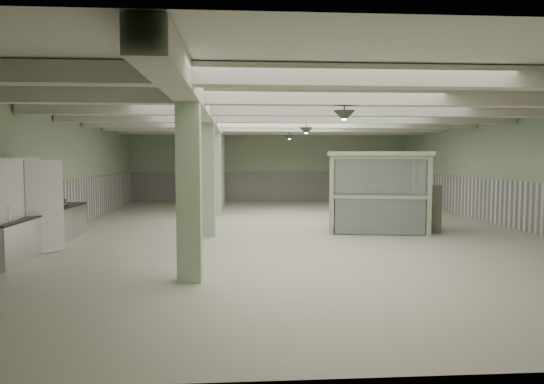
{
  "coord_description": "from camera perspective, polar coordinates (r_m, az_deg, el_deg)",
  "views": [
    {
      "loc": [
        -1.62,
        -14.67,
        2.22
      ],
      "look_at": [
        -0.73,
        -1.79,
        1.3
      ],
      "focal_mm": 32.0,
      "sensor_mm": 36.0,
      "label": 1
    }
  ],
  "objects": [
    {
      "name": "floor",
      "position": [
        14.92,
        2.34,
        -4.48
      ],
      "size": [
        20.0,
        20.0,
        0.0
      ],
      "primitive_type": "plane",
      "color": "beige",
      "rests_on": "ground"
    },
    {
      "name": "ceiling",
      "position": [
        14.82,
        2.38,
        9.42
      ],
      "size": [
        14.0,
        20.0,
        0.02
      ],
      "primitive_type": "cube",
      "color": "silver",
      "rests_on": "wall_back"
    },
    {
      "name": "wall_back",
      "position": [
        24.72,
        -0.18,
        3.11
      ],
      "size": [
        14.0,
        0.02,
        3.6
      ],
      "primitive_type": "cube",
      "color": "#97AD8A",
      "rests_on": "floor"
    },
    {
      "name": "wall_front",
      "position": [
        4.96,
        15.13,
        -0.96
      ],
      "size": [
        14.0,
        0.02,
        3.6
      ],
      "primitive_type": "cube",
      "color": "#97AD8A",
      "rests_on": "floor"
    },
    {
      "name": "wall_left",
      "position": [
        15.63,
        -24.1,
        2.18
      ],
      "size": [
        0.02,
        20.0,
        3.6
      ],
      "primitive_type": "cube",
      "color": "#97AD8A",
      "rests_on": "floor"
    },
    {
      "name": "wall_right",
      "position": [
        17.02,
        26.52,
        2.24
      ],
      "size": [
        0.02,
        20.0,
        3.6
      ],
      "primitive_type": "cube",
      "color": "#97AD8A",
      "rests_on": "floor"
    },
    {
      "name": "wainscot_left",
      "position": [
        15.68,
        -23.9,
        -1.65
      ],
      "size": [
        0.05,
        19.9,
        1.5
      ],
      "primitive_type": "cube",
      "color": "white",
      "rests_on": "floor"
    },
    {
      "name": "wainscot_right",
      "position": [
        17.06,
        26.33,
        -1.29
      ],
      "size": [
        0.05,
        19.9,
        1.5
      ],
      "primitive_type": "cube",
      "color": "white",
      "rests_on": "floor"
    },
    {
      "name": "wainscot_back",
      "position": [
        24.74,
        -0.18,
        0.68
      ],
      "size": [
        13.9,
        0.05,
        1.5
      ],
      "primitive_type": "cube",
      "color": "white",
      "rests_on": "floor"
    },
    {
      "name": "girder",
      "position": [
        14.74,
        -7.44,
        8.56
      ],
      "size": [
        0.45,
        19.9,
        0.4
      ],
      "primitive_type": "cube",
      "color": "beige",
      "rests_on": "ceiling"
    },
    {
      "name": "beam_a",
      "position": [
        7.44,
        8.91,
        13.29
      ],
      "size": [
        13.9,
        0.35,
        0.32
      ],
      "primitive_type": "cube",
      "color": "beige",
      "rests_on": "ceiling"
    },
    {
      "name": "beam_b",
      "position": [
        9.87,
        5.63,
        11.03
      ],
      "size": [
        13.9,
        0.35,
        0.32
      ],
      "primitive_type": "cube",
      "color": "beige",
      "rests_on": "ceiling"
    },
    {
      "name": "beam_c",
      "position": [
        12.33,
        3.68,
        9.65
      ],
      "size": [
        13.9,
        0.35,
        0.32
      ],
      "primitive_type": "cube",
      "color": "beige",
      "rests_on": "ceiling"
    },
    {
      "name": "beam_d",
      "position": [
        14.8,
        2.38,
        8.73
      ],
      "size": [
        13.9,
        0.35,
        0.32
      ],
      "primitive_type": "cube",
      "color": "beige",
      "rests_on": "ceiling"
    },
    {
      "name": "beam_e",
      "position": [
        17.28,
        1.46,
        8.06
      ],
      "size": [
        13.9,
        0.35,
        0.32
      ],
      "primitive_type": "cube",
      "color": "beige",
      "rests_on": "ceiling"
    },
    {
      "name": "beam_f",
      "position": [
        19.77,
        0.77,
        7.56
      ],
      "size": [
        13.9,
        0.35,
        0.32
      ],
      "primitive_type": "cube",
      "color": "beige",
      "rests_on": "ceiling"
    },
    {
      "name": "beam_g",
      "position": [
        22.26,
        0.24,
        7.18
      ],
      "size": [
        13.9,
        0.35,
        0.32
      ],
      "primitive_type": "cube",
      "color": "beige",
      "rests_on": "ceiling"
    },
    {
      "name": "column_a",
      "position": [
        8.72,
        -9.74,
        1.25
      ],
      "size": [
        0.42,
        0.42,
        3.6
      ],
      "primitive_type": "cube",
      "color": "#A7C29D",
      "rests_on": "floor"
    },
    {
      "name": "column_b",
      "position": [
        13.7,
        -7.63,
        2.29
      ],
      "size": [
        0.42,
        0.42,
        3.6
      ],
      "primitive_type": "cube",
      "color": "#A7C29D",
      "rests_on": "floor"
    },
    {
      "name": "column_c",
      "position": [
        18.69,
        -6.65,
        2.77
      ],
      "size": [
        0.42,
        0.42,
        3.6
      ],
      "primitive_type": "cube",
      "color": "#A7C29D",
      "rests_on": "floor"
    },
    {
      "name": "column_d",
      "position": [
        22.69,
        -6.17,
        3.0
      ],
      "size": [
        0.42,
        0.42,
        3.6
      ],
      "primitive_type": "cube",
      "color": "#A7C29D",
      "rests_on": "floor"
    },
    {
      "name": "pendant_front",
      "position": [
        9.93,
        8.5,
        8.82
      ],
      "size": [
        0.44,
        0.44,
        0.22
      ],
      "primitive_type": "cone",
      "rotation": [
        3.14,
        0.0,
        0.0
      ],
      "color": "#2C3B2C",
      "rests_on": "ceiling"
    },
    {
      "name": "pendant_mid",
      "position": [
        15.34,
        4.04,
        7.17
      ],
      "size": [
        0.44,
        0.44,
        0.22
      ],
      "primitive_type": "cone",
      "rotation": [
        3.14,
        0.0,
        0.0
      ],
      "color": "#2C3B2C",
      "rests_on": "ceiling"
    },
    {
      "name": "pendant_back",
      "position": [
        20.29,
        2.07,
        6.43
      ],
      "size": [
        0.44,
        0.44,
        0.22
      ],
      "primitive_type": "cone",
      "rotation": [
        3.14,
        0.0,
        0.0
      ],
      "color": "#2C3B2C",
      "rests_on": "ceiling"
    },
    {
      "name": "prep_counter",
      "position": [
        13.14,
        -25.96,
        -4.03
      ],
      "size": [
        0.89,
        5.1,
        0.91
      ],
      "color": "silver",
      "rests_on": "floor"
    },
    {
      "name": "pitcher_near",
      "position": [
        12.48,
        -27.29,
        -1.81
      ],
      "size": [
        0.24,
        0.26,
        0.28
      ],
      "primitive_type": null,
      "rotation": [
        0.0,
        0.0,
        0.27
      ],
      "color": "silver",
      "rests_on": "prep_counter"
    },
    {
      "name": "pitcher_far",
      "position": [
        11.5,
        -29.13,
        -2.25
      ],
      "size": [
        0.26,
        0.29,
        0.32
      ],
      "primitive_type": null,
      "rotation": [
        0.0,
        0.0,
        -0.21
      ],
      "color": "silver",
      "rests_on": "prep_counter"
    },
    {
      "name": "veg_colander",
      "position": [
        14.47,
        -23.66,
        -1.13
      ],
      "size": [
        0.46,
        0.46,
        0.19
      ],
      "primitive_type": null,
      "rotation": [
        0.0,
        0.0,
        -0.13
      ],
      "color": "#3B3B3F",
      "rests_on": "prep_counter"
    },
    {
      "name": "orange_bowl",
      "position": [
        13.12,
        -26.06,
        -1.9
      ],
      "size": [
        0.34,
        0.34,
        0.1
      ],
      "primitive_type": "cylinder",
      "rotation": [
        0.0,
        0.0,
        0.31
      ],
      "color": "#B2B2B7",
      "rests_on": "prep_counter"
    },
    {
      "name": "walkin_cooler",
      "position": [
        11.84,
        -28.95,
        -1.79
      ],
      "size": [
        1.06,
        2.44,
        2.23
      ],
      "color": "white",
      "rests_on": "floor"
    },
    {
      "name": "guard_booth",
      "position": [
        15.17,
        12.17,
        1.83
      ],
      "size": [
        3.39,
        3.03,
        2.39
      ],
      "rotation": [
        0.0,
        0.0,
        -0.19
      ],
      "color": "#A4BB96",
      "rests_on": "floor"
    },
    {
      "name": "filing_cabinet",
      "position": [
        15.24,
        18.4,
        -1.86
      ],
      "size": [
        0.63,
        0.75,
        1.4
      ],
      "primitive_type": "cube",
      "rotation": [
        0.0,
        0.0,
        -0.31
      ],
      "color": "#5A5E4E",
      "rests_on": "floor"
    }
  ]
}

